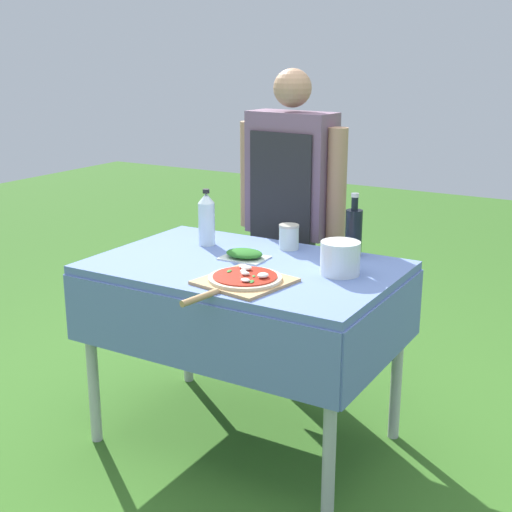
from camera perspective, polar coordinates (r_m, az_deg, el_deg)
ground_plane at (r=3.23m, az=-0.83°, el=-14.35°), size 12.00×12.00×0.00m
prep_table at (r=2.94m, az=-0.89°, el=-2.47°), size 1.24×0.82×0.80m
person_cook at (r=3.45m, az=2.79°, el=4.10°), size 0.59×0.22×1.56m
pizza_on_peel at (r=2.66m, az=-1.00°, el=-1.91°), size 0.35×0.50×0.05m
oil_bottle at (r=3.03m, az=7.82°, el=1.98°), size 0.07×0.07×0.27m
water_bottle at (r=3.18m, az=-3.98°, el=2.99°), size 0.07×0.07×0.25m
herb_container at (r=2.98m, az=-0.94°, el=0.14°), size 0.19×0.15×0.04m
mixing_tub at (r=2.78m, az=6.75°, el=-0.16°), size 0.16×0.16×0.13m
sauce_jar at (r=3.12m, az=2.65°, el=1.43°), size 0.09×0.09×0.11m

